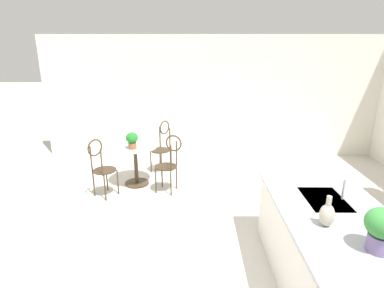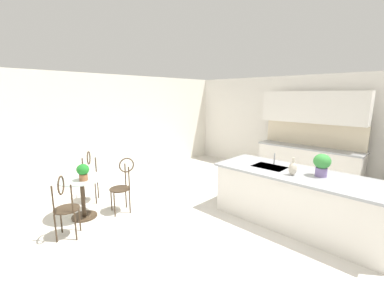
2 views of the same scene
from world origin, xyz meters
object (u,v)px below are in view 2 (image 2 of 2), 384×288
(chair_toward_desk, at_px, (123,183))
(vase_on_counter, at_px, (293,169))
(chair_by_island, at_px, (89,174))
(bistro_table, at_px, (83,194))
(potted_plant_counter_near, at_px, (322,164))
(potted_plant_on_table, at_px, (83,171))
(chair_near_window, at_px, (65,204))

(chair_toward_desk, xyz_separation_m, vase_on_counter, (2.52, 1.60, 0.46))
(chair_by_island, bearing_deg, bistro_table, -32.83)
(vase_on_counter, bearing_deg, potted_plant_counter_near, 36.41)
(chair_toward_desk, distance_m, potted_plant_on_table, 0.75)
(chair_near_window, height_order, potted_plant_counter_near, potted_plant_counter_near)
(chair_toward_desk, bearing_deg, bistro_table, -115.58)
(chair_toward_desk, bearing_deg, vase_on_counter, 32.40)
(potted_plant_on_table, bearing_deg, chair_by_island, 151.33)
(chair_by_island, distance_m, potted_plant_on_table, 0.96)
(bistro_table, bearing_deg, chair_near_window, -42.78)
(bistro_table, distance_m, vase_on_counter, 3.65)
(vase_on_counter, bearing_deg, bistro_table, -141.66)
(chair_near_window, bearing_deg, chair_by_island, 142.46)
(potted_plant_on_table, bearing_deg, chair_near_window, -51.17)
(chair_toward_desk, height_order, potted_plant_counter_near, potted_plant_counter_near)
(bistro_table, bearing_deg, chair_by_island, 147.17)
(bistro_table, height_order, chair_by_island, chair_by_island)
(bistro_table, xyz_separation_m, chair_by_island, (-0.65, 0.42, 0.13))
(bistro_table, xyz_separation_m, chair_toward_desk, (0.30, 0.63, 0.13))
(potted_plant_counter_near, bearing_deg, vase_on_counter, -143.59)
(potted_plant_on_table, height_order, vase_on_counter, vase_on_counter)
(chair_by_island, distance_m, vase_on_counter, 3.95)
(chair_by_island, height_order, chair_toward_desk, same)
(chair_near_window, height_order, potted_plant_on_table, chair_near_window)
(bistro_table, height_order, vase_on_counter, vase_on_counter)
(chair_toward_desk, distance_m, vase_on_counter, 3.02)
(potted_plant_on_table, bearing_deg, bistro_table, 174.85)
(chair_by_island, height_order, potted_plant_on_table, chair_by_island)
(bistro_table, xyz_separation_m, potted_plant_on_table, (0.14, -0.01, 0.46))
(chair_by_island, bearing_deg, potted_plant_counter_near, 28.50)
(chair_near_window, distance_m, vase_on_counter, 3.59)
(bistro_table, height_order, potted_plant_on_table, potted_plant_on_table)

